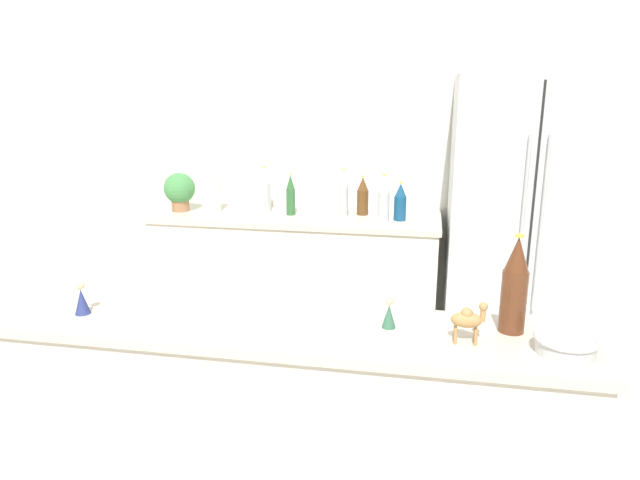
{
  "coord_description": "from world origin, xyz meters",
  "views": [
    {
      "loc": [
        0.61,
        -1.27,
        1.74
      ],
      "look_at": [
        0.09,
        1.46,
        0.99
      ],
      "focal_mm": 32.0,
      "sensor_mm": 36.0,
      "label": 1
    }
  ],
  "objects_px": {
    "potted_plant": "(180,190)",
    "wise_man_figurine_blue": "(82,299)",
    "back_bottle_0": "(363,196)",
    "back_bottle_3": "(291,195)",
    "camel_figurine": "(468,319)",
    "back_bottle_1": "(344,193)",
    "paper_towel_roll": "(212,192)",
    "fruit_bowl": "(566,344)",
    "back_bottle_5": "(384,199)",
    "wine_bottle": "(515,286)",
    "back_bottle_2": "(400,202)",
    "wise_man_figurine_crimson": "(389,314)",
    "refrigerator": "(520,226)",
    "back_bottle_4": "(265,190)"
  },
  "relations": [
    {
      "from": "potted_plant",
      "to": "camel_figurine",
      "type": "bearing_deg",
      "value": -45.63
    },
    {
      "from": "back_bottle_0",
      "to": "back_bottle_4",
      "type": "relative_size",
      "value": 0.86
    },
    {
      "from": "back_bottle_5",
      "to": "wise_man_figurine_blue",
      "type": "distance_m",
      "value": 2.05
    },
    {
      "from": "fruit_bowl",
      "to": "back_bottle_1",
      "type": "bearing_deg",
      "value": 116.98
    },
    {
      "from": "camel_figurine",
      "to": "wise_man_figurine_crimson",
      "type": "height_order",
      "value": "camel_figurine"
    },
    {
      "from": "wine_bottle",
      "to": "camel_figurine",
      "type": "xyz_separation_m",
      "value": [
        -0.15,
        -0.12,
        -0.08
      ]
    },
    {
      "from": "back_bottle_0",
      "to": "back_bottle_3",
      "type": "bearing_deg",
      "value": -168.81
    },
    {
      "from": "fruit_bowl",
      "to": "potted_plant",
      "type": "bearing_deg",
      "value": 138.38
    },
    {
      "from": "refrigerator",
      "to": "wise_man_figurine_blue",
      "type": "distance_m",
      "value": 2.58
    },
    {
      "from": "back_bottle_3",
      "to": "back_bottle_4",
      "type": "bearing_deg",
      "value": 158.06
    },
    {
      "from": "potted_plant",
      "to": "back_bottle_2",
      "type": "bearing_deg",
      "value": -0.25
    },
    {
      "from": "back_bottle_0",
      "to": "wise_man_figurine_blue",
      "type": "bearing_deg",
      "value": -111.79
    },
    {
      "from": "back_bottle_1",
      "to": "back_bottle_2",
      "type": "height_order",
      "value": "back_bottle_1"
    },
    {
      "from": "refrigerator",
      "to": "wine_bottle",
      "type": "xyz_separation_m",
      "value": [
        -0.27,
        -1.71,
        0.19
      ]
    },
    {
      "from": "potted_plant",
      "to": "back_bottle_2",
      "type": "xyz_separation_m",
      "value": [
        1.51,
        -0.01,
        -0.03
      ]
    },
    {
      "from": "camel_figurine",
      "to": "wise_man_figurine_blue",
      "type": "distance_m",
      "value": 1.37
    },
    {
      "from": "potted_plant",
      "to": "fruit_bowl",
      "type": "xyz_separation_m",
      "value": [
        2.13,
        -1.89,
        -0.08
      ]
    },
    {
      "from": "paper_towel_roll",
      "to": "back_bottle_5",
      "type": "relative_size",
      "value": 0.89
    },
    {
      "from": "back_bottle_5",
      "to": "back_bottle_2",
      "type": "bearing_deg",
      "value": 27.87
    },
    {
      "from": "refrigerator",
      "to": "back_bottle_1",
      "type": "bearing_deg",
      "value": 175.39
    },
    {
      "from": "paper_towel_roll",
      "to": "back_bottle_2",
      "type": "bearing_deg",
      "value": -0.94
    },
    {
      "from": "wise_man_figurine_blue",
      "to": "wise_man_figurine_crimson",
      "type": "xyz_separation_m",
      "value": [
        1.11,
        0.09,
        -0.01
      ]
    },
    {
      "from": "paper_towel_roll",
      "to": "back_bottle_2",
      "type": "xyz_separation_m",
      "value": [
        1.28,
        -0.02,
        -0.02
      ]
    },
    {
      "from": "wine_bottle",
      "to": "back_bottle_5",
      "type": "bearing_deg",
      "value": 108.7
    },
    {
      "from": "potted_plant",
      "to": "paper_towel_roll",
      "type": "bearing_deg",
      "value": 3.56
    },
    {
      "from": "back_bottle_4",
      "to": "back_bottle_3",
      "type": "bearing_deg",
      "value": -21.94
    },
    {
      "from": "refrigerator",
      "to": "back_bottle_1",
      "type": "height_order",
      "value": "refrigerator"
    },
    {
      "from": "potted_plant",
      "to": "wise_man_figurine_blue",
      "type": "xyz_separation_m",
      "value": [
        0.46,
        -1.88,
        -0.06
      ]
    },
    {
      "from": "back_bottle_0",
      "to": "wise_man_figurine_crimson",
      "type": "relative_size",
      "value": 2.29
    },
    {
      "from": "back_bottle_0",
      "to": "back_bottle_2",
      "type": "relative_size",
      "value": 1.06
    },
    {
      "from": "paper_towel_roll",
      "to": "back_bottle_1",
      "type": "distance_m",
      "value": 0.9
    },
    {
      "from": "back_bottle_1",
      "to": "paper_towel_roll",
      "type": "bearing_deg",
      "value": -177.36
    },
    {
      "from": "back_bottle_0",
      "to": "back_bottle_1",
      "type": "height_order",
      "value": "back_bottle_1"
    },
    {
      "from": "back_bottle_1",
      "to": "fruit_bowl",
      "type": "xyz_separation_m",
      "value": [
        0.99,
        -1.94,
        -0.09
      ]
    },
    {
      "from": "paper_towel_roll",
      "to": "back_bottle_4",
      "type": "distance_m",
      "value": 0.36
    },
    {
      "from": "wise_man_figurine_crimson",
      "to": "refrigerator",
      "type": "bearing_deg",
      "value": 68.7
    },
    {
      "from": "back_bottle_5",
      "to": "potted_plant",
      "type": "bearing_deg",
      "value": 177.56
    },
    {
      "from": "fruit_bowl",
      "to": "wise_man_figurine_crimson",
      "type": "distance_m",
      "value": 0.56
    },
    {
      "from": "wise_man_figurine_blue",
      "to": "wise_man_figurine_crimson",
      "type": "distance_m",
      "value": 1.11
    },
    {
      "from": "back_bottle_3",
      "to": "wise_man_figurine_crimson",
      "type": "distance_m",
      "value": 1.98
    },
    {
      "from": "back_bottle_4",
      "to": "wise_man_figurine_crimson",
      "type": "bearing_deg",
      "value": -62.42
    },
    {
      "from": "potted_plant",
      "to": "back_bottle_2",
      "type": "distance_m",
      "value": 1.51
    },
    {
      "from": "paper_towel_roll",
      "to": "wine_bottle",
      "type": "relative_size",
      "value": 0.79
    },
    {
      "from": "refrigerator",
      "to": "camel_figurine",
      "type": "xyz_separation_m",
      "value": [
        -0.43,
        -1.83,
        0.11
      ]
    },
    {
      "from": "back_bottle_0",
      "to": "back_bottle_5",
      "type": "xyz_separation_m",
      "value": [
        0.16,
        -0.17,
        0.02
      ]
    },
    {
      "from": "back_bottle_1",
      "to": "back_bottle_2",
      "type": "relative_size",
      "value": 1.27
    },
    {
      "from": "back_bottle_2",
      "to": "wise_man_figurine_crimson",
      "type": "bearing_deg",
      "value": -88.14
    },
    {
      "from": "back_bottle_4",
      "to": "back_bottle_1",
      "type": "bearing_deg",
      "value": -4.72
    },
    {
      "from": "potted_plant",
      "to": "wise_man_figurine_crimson",
      "type": "xyz_separation_m",
      "value": [
        1.57,
        -1.79,
        -0.07
      ]
    },
    {
      "from": "back_bottle_0",
      "to": "back_bottle_5",
      "type": "relative_size",
      "value": 0.87
    }
  ]
}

